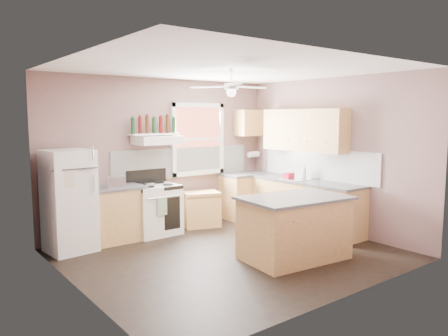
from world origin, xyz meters
TOP-DOWN VIEW (x-y plane):
  - floor at (0.00, 0.00)m, footprint 4.50×4.50m
  - ceiling at (0.00, 0.00)m, footprint 4.50×4.50m
  - wall_back at (0.00, 2.02)m, footprint 4.50×0.05m
  - wall_right at (2.27, 0.00)m, footprint 0.05×4.00m
  - wall_left at (-2.27, 0.00)m, footprint 0.05×4.00m
  - backsplash_back at (0.45, 1.99)m, footprint 2.90×0.03m
  - backsplash_right at (2.23, 0.30)m, footprint 0.03×2.60m
  - window_view at (0.75, 1.98)m, footprint 1.00×0.02m
  - window_frame at (0.75, 1.96)m, footprint 1.16×0.07m
  - refrigerator at (-1.83, 1.59)m, footprint 0.71×0.69m
  - base_cabinet_left at (-1.06, 1.70)m, footprint 0.90×0.60m
  - counter_left at (-1.06, 1.70)m, footprint 0.92×0.62m
  - toaster at (-1.08, 1.58)m, footprint 0.31×0.23m
  - stove at (-0.35, 1.67)m, footprint 0.79×0.65m
  - range_hood at (-0.23, 1.75)m, footprint 0.78×0.50m
  - bottle_shelf at (-0.23, 1.87)m, footprint 0.90×0.26m
  - cart at (0.59, 1.63)m, footprint 0.75×0.62m
  - base_cabinet_corner at (1.75, 1.70)m, footprint 1.00×0.60m
  - base_cabinet_right at (1.95, 0.30)m, footprint 0.60×2.20m
  - counter_corner at (1.75, 1.70)m, footprint 1.02×0.62m
  - counter_right at (1.94, 0.30)m, footprint 0.62×2.22m
  - sink at (1.94, 0.50)m, footprint 0.55×0.45m
  - faucet at (2.10, 0.50)m, footprint 0.03×0.03m
  - upper_cabinet_right at (2.08, 0.50)m, footprint 0.33×1.80m
  - upper_cabinet_corner at (1.95, 1.83)m, footprint 0.60×0.33m
  - paper_towel at (2.07, 1.86)m, footprint 0.26×0.12m
  - island at (0.60, -0.70)m, footprint 1.50×1.03m
  - island_top at (0.60, -0.70)m, footprint 1.59×1.12m
  - ceiling_fan_hub at (0.00, 0.00)m, footprint 0.20×0.20m
  - soap_bottle at (2.04, 0.45)m, footprint 0.14×0.14m
  - red_caddy at (1.87, 0.65)m, footprint 0.19×0.14m
  - wine_bottles at (-0.23, 1.87)m, footprint 0.86×0.06m

SIDE VIEW (x-z plane):
  - floor at x=0.00m, z-range 0.00..0.00m
  - cart at x=0.59m, z-range 0.00..0.65m
  - base_cabinet_left at x=-1.06m, z-range 0.00..0.86m
  - stove at x=-0.35m, z-range 0.00..0.86m
  - base_cabinet_corner at x=1.75m, z-range 0.00..0.86m
  - base_cabinet_right at x=1.95m, z-range 0.00..0.86m
  - island at x=0.60m, z-range 0.00..0.86m
  - refrigerator at x=-1.83m, z-range 0.00..1.54m
  - counter_left at x=-1.06m, z-range 0.86..0.90m
  - counter_corner at x=1.75m, z-range 0.86..0.90m
  - counter_right at x=1.94m, z-range 0.86..0.90m
  - island_top at x=0.60m, z-range 0.86..0.90m
  - sink at x=1.94m, z-range 0.88..0.91m
  - red_caddy at x=1.87m, z-range 0.90..1.00m
  - faucet at x=2.10m, z-range 0.90..1.04m
  - toaster at x=-1.08m, z-range 0.90..1.08m
  - soap_bottle at x=2.04m, z-range 0.90..1.16m
  - backsplash_back at x=0.45m, z-range 0.90..1.45m
  - backsplash_right at x=2.23m, z-range 0.90..1.45m
  - paper_towel at x=2.07m, z-range 1.19..1.31m
  - wall_back at x=0.00m, z-range 0.00..2.70m
  - wall_right at x=2.27m, z-range 0.00..2.70m
  - wall_left at x=-2.27m, z-range 0.00..2.70m
  - window_view at x=0.75m, z-range 1.00..2.20m
  - window_frame at x=0.75m, z-range 0.92..2.28m
  - range_hood at x=-0.23m, z-range 1.55..1.69m
  - bottle_shelf at x=-0.23m, z-range 1.71..1.73m
  - upper_cabinet_right at x=2.08m, z-range 1.40..2.16m
  - wine_bottles at x=-0.23m, z-range 1.72..2.03m
  - upper_cabinet_corner at x=1.95m, z-range 1.64..2.16m
  - ceiling_fan_hub at x=0.00m, z-range 2.41..2.49m
  - ceiling at x=0.00m, z-range 2.70..2.70m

